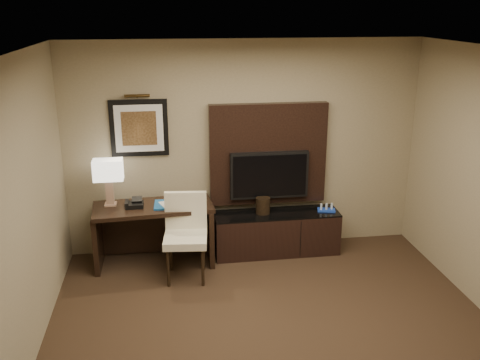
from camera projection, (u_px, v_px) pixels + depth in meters
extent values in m
cube|color=#2F2015|center=(285.00, 360.00, 4.87)|extent=(4.50, 5.00, 0.01)
cube|color=silver|center=(294.00, 58.00, 4.03)|extent=(4.50, 5.00, 0.01)
cube|color=gray|center=(244.00, 148.00, 6.80)|extent=(4.50, 0.01, 2.70)
cube|color=gray|center=(6.00, 239.00, 4.15)|extent=(0.01, 5.00, 2.70)
cube|color=black|center=(155.00, 234.00, 6.59)|extent=(1.47, 0.72, 0.77)
cube|color=black|center=(276.00, 233.00, 6.91)|extent=(1.60, 0.46, 0.55)
cube|color=black|center=(268.00, 154.00, 6.81)|extent=(1.50, 0.12, 1.30)
cube|color=black|center=(269.00, 175.00, 6.79)|extent=(1.00, 0.08, 0.60)
cube|color=black|center=(139.00, 128.00, 6.51)|extent=(0.70, 0.04, 0.70)
cylinder|color=#423015|center=(137.00, 96.00, 6.35)|extent=(0.04, 0.04, 0.30)
cube|color=#175497|center=(165.00, 205.00, 6.47)|extent=(0.26, 0.34, 0.02)
imported|color=tan|center=(160.00, 198.00, 6.40)|extent=(0.17, 0.07, 0.23)
cylinder|color=black|center=(263.00, 205.00, 6.79)|extent=(0.20, 0.20, 0.21)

